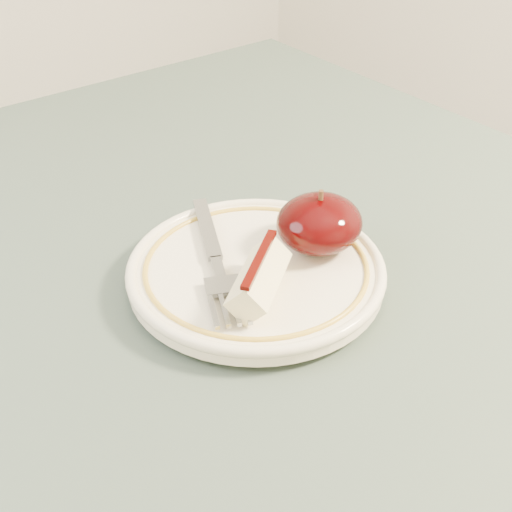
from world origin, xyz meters
TOP-DOWN VIEW (x-y plane):
  - table at (0.00, 0.00)m, footprint 0.90×0.90m
  - plate at (0.06, -0.02)m, footprint 0.21×0.21m
  - apple_half at (0.11, -0.03)m, footprint 0.07×0.07m
  - apple_wedge at (0.04, -0.05)m, footprint 0.08×0.07m
  - fork at (0.03, 0.00)m, footprint 0.09×0.16m

SIDE VIEW (x-z plane):
  - table at x=0.00m, z-range 0.29..1.04m
  - plate at x=0.06m, z-range 0.75..0.77m
  - fork at x=0.03m, z-range 0.77..0.77m
  - apple_wedge at x=0.04m, z-range 0.77..0.80m
  - apple_half at x=0.11m, z-range 0.76..0.82m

